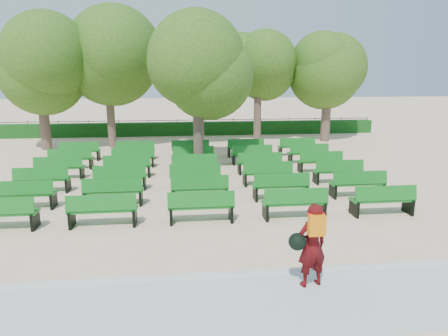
# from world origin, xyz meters

# --- Properties ---
(ground) EXTENTS (120.00, 120.00, 0.00)m
(ground) POSITION_xyz_m (0.00, 0.00, 0.00)
(ground) COLOR beige
(paving) EXTENTS (30.00, 2.20, 0.06)m
(paving) POSITION_xyz_m (0.00, -7.40, 0.03)
(paving) COLOR silver
(paving) RESTS_ON ground
(curb) EXTENTS (30.00, 0.12, 0.10)m
(curb) POSITION_xyz_m (0.00, -6.25, 0.05)
(curb) COLOR silver
(curb) RESTS_ON ground
(hedge) EXTENTS (26.00, 0.70, 0.90)m
(hedge) POSITION_xyz_m (0.00, 14.00, 0.45)
(hedge) COLOR #134B15
(hedge) RESTS_ON ground
(fence) EXTENTS (26.00, 0.10, 1.02)m
(fence) POSITION_xyz_m (0.00, 14.40, 0.00)
(fence) COLOR black
(fence) RESTS_ON ground
(tree_line) EXTENTS (21.80, 6.80, 7.04)m
(tree_line) POSITION_xyz_m (0.00, 10.00, 0.00)
(tree_line) COLOR #39661B
(tree_line) RESTS_ON ground
(bench_array) EXTENTS (1.88, 0.59, 1.18)m
(bench_array) POSITION_xyz_m (-0.26, 1.58, 0.10)
(bench_array) COLOR #136E1C
(bench_array) RESTS_ON ground
(tree_among) EXTENTS (4.08, 4.08, 5.83)m
(tree_among) POSITION_xyz_m (-0.04, 3.42, 3.97)
(tree_among) COLOR brown
(tree_among) RESTS_ON ground
(person) EXTENTS (0.83, 0.54, 1.68)m
(person) POSITION_xyz_m (1.62, -6.87, 0.93)
(person) COLOR #480A0C
(person) RESTS_ON ground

